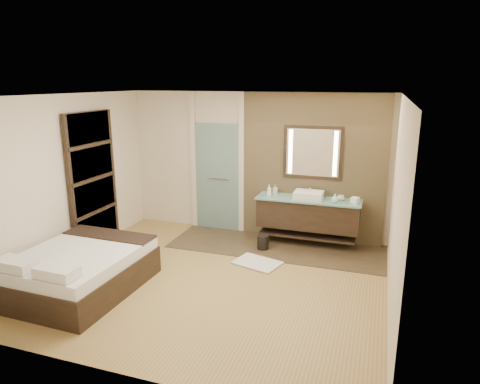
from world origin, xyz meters
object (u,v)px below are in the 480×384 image
(mirror_unit, at_px, (313,153))
(bed, at_px, (80,270))
(waste_bin, at_px, (263,242))

(mirror_unit, bearing_deg, bed, -132.33)
(mirror_unit, relative_size, bed, 0.55)
(mirror_unit, bearing_deg, waste_bin, -133.38)
(bed, bearing_deg, waste_bin, 49.44)
(mirror_unit, relative_size, waste_bin, 4.12)
(mirror_unit, distance_m, bed, 4.30)
(bed, bearing_deg, mirror_unit, 49.09)
(waste_bin, bearing_deg, bed, -131.98)
(mirror_unit, xyz_separation_m, bed, (-2.75, -3.02, -1.35))
(bed, relative_size, waste_bin, 7.42)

